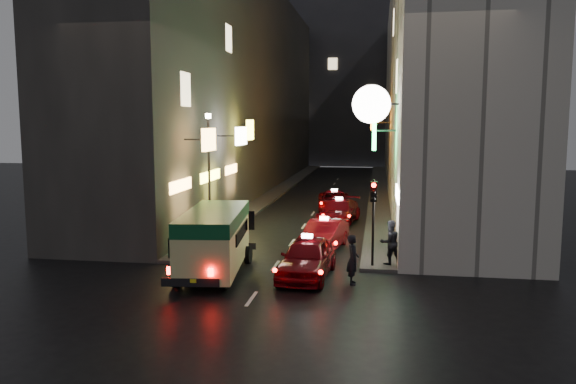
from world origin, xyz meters
The scene contains 15 objects.
ground centered at (0.00, 0.00, 0.00)m, with size 120.00×120.00×0.00m, color black.
building_left centered at (-8.00, 33.99, 9.00)m, with size 7.48×52.00×18.00m.
building_right centered at (8.00, 33.99, 9.00)m, with size 8.03×52.00×18.00m.
building_far centered at (0.00, 66.00, 11.00)m, with size 30.00×10.00×22.00m, color #323136.
sidewalk_left centered at (-4.25, 34.00, 0.07)m, with size 1.50×52.00×0.15m, color #464341.
sidewalk_right centered at (4.25, 34.00, 0.07)m, with size 1.50×52.00×0.15m, color #464341.
minibus centered at (-2.10, 6.79, 1.60)m, with size 2.75×6.12×2.54m.
taxi_near centered at (1.52, 6.96, 0.89)m, with size 2.71×5.76×1.95m.
taxi_second centered at (1.71, 11.76, 0.82)m, with size 2.93×5.41×1.80m.
taxi_third centered at (1.92, 18.82, 0.81)m, with size 2.82×5.34×1.79m.
taxi_far centered at (1.27, 23.62, 0.76)m, with size 2.44×4.94×1.68m.
pedestrian_crossing centered at (3.30, 6.32, 1.05)m, with size 0.69×0.44×2.10m, color black.
pedestrian_sidewalk centered at (4.70, 8.93, 1.18)m, with size 0.78×0.49×2.06m, color black.
traffic_light centered at (4.00, 8.47, 2.69)m, with size 0.26×0.43×3.50m.
lamp_post centered at (-4.20, 13.00, 3.72)m, with size 0.28×0.28×6.22m.
Camera 1 is at (4.16, -13.98, 5.97)m, focal length 35.00 mm.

